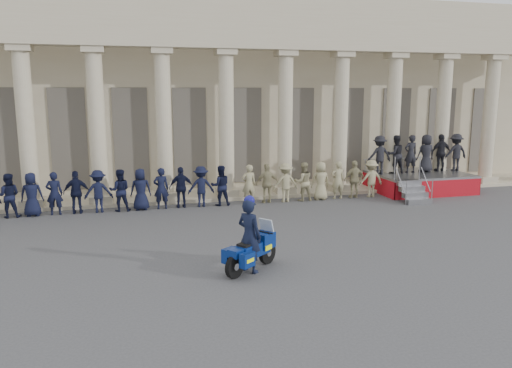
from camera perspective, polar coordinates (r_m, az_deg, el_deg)
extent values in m
plane|color=#3D3D3F|center=(13.81, -2.15, -8.81)|extent=(90.00, 90.00, 0.00)
cube|color=tan|center=(27.88, -8.93, 10.23)|extent=(40.00, 10.00, 9.00)
cube|color=tan|center=(22.18, -7.03, -1.27)|extent=(40.00, 2.60, 0.15)
cube|color=tan|center=(21.04, -7.15, 16.48)|extent=(35.80, 1.00, 1.00)
cube|color=tan|center=(21.19, -7.22, 19.44)|extent=(35.80, 1.00, 1.20)
cube|color=tan|center=(21.50, -24.19, -1.88)|extent=(0.90, 0.90, 0.30)
cylinder|color=tan|center=(21.12, -24.79, 5.96)|extent=(0.64, 0.64, 5.60)
cube|color=tan|center=(21.14, -25.41, 13.87)|extent=(0.85, 0.85, 0.24)
cube|color=tan|center=(21.20, -17.26, -1.59)|extent=(0.90, 0.90, 0.30)
cylinder|color=tan|center=(20.81, -17.70, 6.38)|extent=(0.64, 0.64, 5.60)
cube|color=tan|center=(20.83, -18.16, 14.41)|extent=(0.85, 0.85, 0.24)
cube|color=tan|center=(21.22, -10.24, -1.27)|extent=(0.90, 0.90, 0.30)
cylinder|color=tan|center=(20.83, -10.50, 6.70)|extent=(0.64, 0.64, 5.60)
cube|color=tan|center=(20.85, -10.77, 14.73)|extent=(0.85, 0.85, 0.24)
cube|color=tan|center=(21.56, -3.33, -0.94)|extent=(0.90, 0.90, 0.30)
cylinder|color=tan|center=(21.17, -3.42, 6.91)|extent=(0.64, 0.64, 5.60)
cube|color=tan|center=(21.19, -3.51, 14.82)|extent=(0.85, 0.85, 0.24)
cube|color=tan|center=(22.20, 3.27, -0.60)|extent=(0.90, 0.90, 0.30)
cylinder|color=tan|center=(21.82, 3.35, 7.02)|extent=(0.64, 0.64, 5.60)
cube|color=tan|center=(21.84, 3.43, 14.69)|extent=(0.85, 0.85, 0.24)
cube|color=tan|center=(23.11, 9.42, -0.29)|extent=(0.90, 0.90, 0.30)
cylinder|color=tan|center=(22.75, 9.64, 7.03)|extent=(0.64, 0.64, 5.60)
cube|color=tan|center=(22.77, 9.87, 14.38)|extent=(0.85, 0.85, 0.24)
cube|color=tan|center=(24.27, 15.05, 0.01)|extent=(0.90, 0.90, 0.30)
cylinder|color=tan|center=(23.93, 15.38, 6.97)|extent=(0.64, 0.64, 5.60)
cube|color=tan|center=(23.94, 15.73, 13.96)|extent=(0.85, 0.85, 0.24)
cube|color=tan|center=(25.64, 20.12, 0.27)|extent=(0.90, 0.90, 0.30)
cylinder|color=tan|center=(25.32, 20.54, 6.85)|extent=(0.64, 0.64, 5.60)
cube|color=tan|center=(25.33, 20.97, 13.45)|extent=(0.85, 0.85, 0.24)
cube|color=tan|center=(27.19, 24.64, 0.50)|extent=(0.90, 0.90, 0.30)
cylinder|color=tan|center=(26.89, 25.12, 6.71)|extent=(0.64, 0.64, 5.60)
cube|color=tan|center=(26.90, 25.61, 12.91)|extent=(0.85, 0.85, 0.24)
cube|color=black|center=(23.40, -26.94, 4.42)|extent=(1.30, 0.12, 4.20)
cube|color=black|center=(22.98, -20.59, 4.79)|extent=(1.30, 0.12, 4.20)
cube|color=black|center=(22.85, -14.07, 5.12)|extent=(1.30, 0.12, 4.20)
cube|color=black|center=(23.02, -7.56, 5.38)|extent=(1.30, 0.12, 4.20)
cube|color=black|center=(23.47, -1.22, 5.56)|extent=(1.30, 0.12, 4.20)
cube|color=black|center=(24.20, 4.81, 5.68)|extent=(1.30, 0.12, 4.20)
cube|color=black|center=(25.17, 10.44, 5.73)|extent=(1.30, 0.12, 4.20)
cube|color=black|center=(26.37, 15.60, 5.72)|extent=(1.30, 0.12, 4.20)
cube|color=black|center=(27.76, 20.28, 5.68)|extent=(1.30, 0.12, 4.20)
cube|color=black|center=(29.31, 24.48, 5.61)|extent=(1.30, 0.12, 4.20)
imported|color=black|center=(20.41, -26.44, -1.19)|extent=(0.80, 0.62, 1.64)
imported|color=black|center=(20.26, -24.26, -1.10)|extent=(0.80, 0.52, 1.64)
imported|color=black|center=(20.13, -22.05, -1.00)|extent=(0.60, 0.39, 1.64)
imported|color=black|center=(20.04, -19.81, -0.90)|extent=(0.96, 0.40, 1.64)
imported|color=black|center=(19.98, -17.56, -0.80)|extent=(1.06, 0.61, 1.64)
imported|color=black|center=(19.95, -15.30, -0.70)|extent=(0.80, 0.62, 1.64)
imported|color=black|center=(19.95, -13.04, -0.60)|extent=(0.80, 0.52, 1.64)
imported|color=black|center=(19.98, -10.78, -0.50)|extent=(0.60, 0.39, 1.64)
imported|color=black|center=(20.04, -8.53, -0.39)|extent=(0.96, 0.40, 1.64)
imported|color=black|center=(20.14, -6.30, -0.29)|extent=(1.06, 0.61, 1.64)
imported|color=black|center=(20.26, -4.09, -0.18)|extent=(0.80, 0.62, 1.64)
imported|color=#988F69|center=(20.50, -0.82, -0.03)|extent=(0.60, 0.39, 1.64)
imported|color=#988F69|center=(20.70, 1.30, 0.07)|extent=(0.96, 0.40, 1.64)
imported|color=#988F69|center=(20.93, 3.38, 0.17)|extent=(1.06, 0.61, 1.64)
imported|color=#988F69|center=(21.18, 5.41, 0.26)|extent=(0.80, 0.62, 1.64)
imported|color=#988F69|center=(21.46, 7.40, 0.35)|extent=(0.80, 0.52, 1.64)
imported|color=#988F69|center=(21.76, 9.33, 0.44)|extent=(0.60, 0.39, 1.64)
imported|color=#988F69|center=(22.09, 11.20, 0.53)|extent=(0.96, 0.40, 1.64)
imported|color=#988F69|center=(22.44, 13.02, 0.61)|extent=(1.06, 0.61, 1.64)
cube|color=gray|center=(24.36, 18.20, 1.11)|extent=(4.27, 3.05, 0.10)
cube|color=maroon|center=(23.20, 20.12, -0.54)|extent=(4.27, 0.04, 0.76)
cube|color=maroon|center=(23.37, 13.76, -0.12)|extent=(0.04, 3.05, 0.76)
cube|color=maroon|center=(25.62, 22.13, 0.32)|extent=(0.04, 3.05, 0.76)
cube|color=gray|center=(21.66, 18.10, -1.91)|extent=(1.10, 0.28, 0.22)
cube|color=gray|center=(21.85, 17.74, -1.21)|extent=(1.10, 0.28, 0.22)
cube|color=gray|center=(22.04, 17.38, -0.51)|extent=(1.10, 0.28, 0.22)
cube|color=gray|center=(22.24, 17.04, 0.16)|extent=(1.10, 0.28, 0.22)
cylinder|color=gray|center=(25.52, 16.49, 2.85)|extent=(4.27, 0.04, 0.04)
imported|color=black|center=(23.39, 13.92, 3.25)|extent=(1.13, 0.65, 1.75)
imported|color=black|center=(23.78, 15.62, 3.28)|extent=(0.85, 0.66, 1.75)
imported|color=black|center=(24.19, 17.27, 3.31)|extent=(0.64, 0.42, 1.75)
imported|color=black|center=(24.62, 18.86, 3.34)|extent=(0.86, 0.56, 1.75)
imported|color=black|center=(25.06, 20.39, 3.37)|extent=(1.03, 0.43, 1.75)
imported|color=black|center=(25.53, 21.87, 3.39)|extent=(1.13, 0.65, 1.75)
cylinder|color=black|center=(13.55, 1.30, -7.86)|extent=(0.55, 0.47, 0.60)
cylinder|color=black|center=(12.54, -2.45, -9.40)|extent=(0.55, 0.47, 0.60)
cube|color=navy|center=(12.99, -0.38, -7.46)|extent=(1.06, 0.94, 0.34)
cube|color=navy|center=(13.29, 0.84, -6.38)|extent=(0.68, 0.68, 0.41)
cube|color=silver|center=(13.35, 0.84, -7.24)|extent=(0.32, 0.34, 0.11)
cube|color=#B2BFCC|center=(13.32, 1.24, -4.96)|extent=(0.40, 0.45, 0.49)
cube|color=black|center=(12.80, -0.88, -6.88)|extent=(0.65, 0.60, 0.09)
cube|color=navy|center=(12.46, -2.33, -7.89)|extent=(0.44, 0.44, 0.20)
cube|color=navy|center=(12.40, -1.01, -8.65)|extent=(0.44, 0.41, 0.36)
cube|color=#F2FF0D|center=(12.40, -1.01, -8.65)|extent=(0.35, 0.34, 0.09)
cube|color=navy|center=(12.75, -3.07, -8.11)|extent=(0.44, 0.41, 0.36)
cube|color=#F2FF0D|center=(12.75, -3.07, -8.11)|extent=(0.35, 0.34, 0.09)
cylinder|color=silver|center=(12.88, -2.41, -8.99)|extent=(0.49, 0.40, 0.09)
cylinder|color=black|center=(13.22, 0.84, -5.48)|extent=(0.41, 0.52, 0.03)
imported|color=black|center=(12.77, -0.76, -5.91)|extent=(0.79, 0.83, 1.92)
sphere|color=navy|center=(12.54, -0.77, -1.93)|extent=(0.28, 0.28, 0.28)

